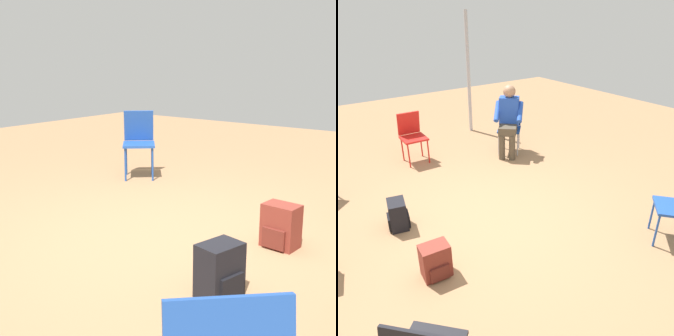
# 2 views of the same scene
# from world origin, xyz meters

# --- Properties ---
(ground_plane) EXTENTS (14.00, 14.00, 0.00)m
(ground_plane) POSITION_xyz_m (0.00, 0.00, 0.00)
(ground_plane) COLOR #99704C
(chair_northeast) EXTENTS (0.59, 0.58, 0.85)m
(chair_northeast) POSITION_xyz_m (1.55, 1.66, 0.50)
(chair_northeast) COLOR #1E4799
(chair_northeast) RESTS_ON ground
(backpack_near_laptop_user) EXTENTS (0.32, 0.29, 0.36)m
(backpack_near_laptop_user) POSITION_xyz_m (-0.56, -0.83, 0.16)
(backpack_near_laptop_user) COLOR black
(backpack_near_laptop_user) RESTS_ON ground
(backpack_by_empty_chair) EXTENTS (0.27, 0.30, 0.36)m
(backpack_by_empty_chair) POSITION_xyz_m (0.45, -0.80, 0.16)
(backpack_by_empty_chair) COLOR maroon
(backpack_by_empty_chair) RESTS_ON ground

